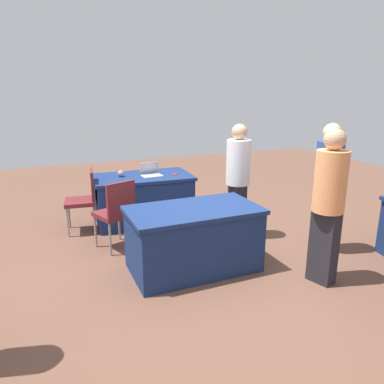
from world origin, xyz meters
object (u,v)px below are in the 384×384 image
Objects in this scene: person_attendee_standing at (238,176)px; person_attendee_browsing at (328,200)px; table_back_left at (194,239)px; chair_tucked_left at (85,197)px; yarn_ball at (121,174)px; person_presenter at (327,182)px; scissors_red at (175,174)px; chair_by_pillar at (116,210)px; laptop_silver at (151,173)px; table_foreground at (143,198)px.

person_attendee_standing is 1.55m from person_attendee_browsing.
chair_tucked_left reaches higher than table_back_left.
person_attendee_browsing is 16.58× the size of yarn_ball.
scissors_red is (1.39, -1.94, -0.18)m from person_presenter.
yarn_ball is (-0.29, -1.00, 0.27)m from chair_by_pillar.
chair_by_pillar is 1.19m from laptop_silver.
person_presenter is at bearing 132.75° from table_foreground.
table_foreground is 1.69m from person_attendee_standing.
table_back_left is at bearing 28.94° from scissors_red.
table_foreground is 1.03× the size of table_back_left.
laptop_silver is at bearing -133.71° from person_attendee_standing.
person_presenter is at bearing 48.77° from person_attendee_standing.
scissors_red is (-0.39, 0.06, -0.04)m from laptop_silver.
person_presenter is 5.15× the size of laptop_silver.
table_back_left is 1.31m from person_attendee_standing.
chair_tucked_left is at bearing -112.55° from person_attendee_standing.
chair_by_pillar is (-0.31, 0.86, 0.01)m from chair_tucked_left.
laptop_silver reaches higher than scissors_red.
person_attendee_browsing is (-1.33, 2.71, 0.58)m from table_foreground.
laptop_silver is at bearing -172.63° from person_attendee_browsing.
table_back_left is 1.63× the size of chair_tucked_left.
person_attendee_browsing is at bearing 14.93° from person_attendee_standing.
yarn_ball reaches higher than scissors_red.
table_foreground is 2.86m from person_presenter.
person_attendee_browsing reaches higher than person_attendee_standing.
person_presenter is at bearing -44.82° from chair_by_pillar.
person_attendee_standing reaches higher than yarn_ball.
table_back_left is at bearing -141.47° from person_attendee_browsing.
person_presenter is 0.99× the size of person_attendee_browsing.
chair_by_pillar is at bearing 56.94° from table_foreground.
chair_by_pillar is 0.58× the size of person_attendee_standing.
table_back_left is at bearing -72.70° from chair_by_pillar.
person_presenter reaches higher than yarn_ball.
person_attendee_browsing is at bearing 111.16° from laptop_silver.
person_presenter is 2.68m from laptop_silver.
person_attendee_standing is (-1.71, 0.23, 0.37)m from chair_by_pillar.
laptop_silver is (-0.13, 0.06, 0.42)m from table_foreground.
chair_tucked_left is (1.04, -1.78, 0.16)m from table_back_left.
person_attendee_standing is (-2.02, 1.09, 0.38)m from chair_tucked_left.
person_presenter is (-1.79, 0.19, 0.57)m from table_back_left.
laptop_silver is 3.19× the size of yarn_ball.
laptop_silver is 1.85× the size of scissors_red.
person_attendee_browsing reaches higher than table_back_left.
table_foreground is at bearing -170.80° from person_attendee_browsing.
table_back_left is at bearing 102.99° from yarn_ball.
chair_by_pillar reaches higher than chair_tucked_left.
table_foreground is 0.93× the size of person_attendee_browsing.
table_foreground and table_back_left have the same top height.
yarn_ball is at bearing -69.21° from chair_tucked_left.
person_attendee_standing is at bearing 127.24° from laptop_silver.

